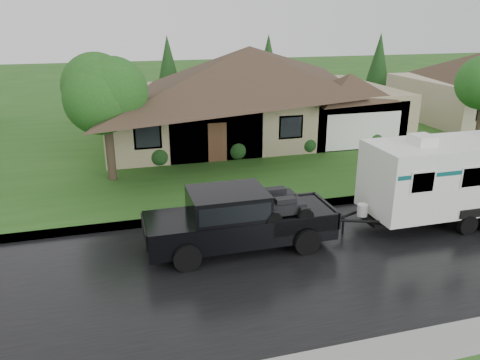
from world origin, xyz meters
name	(u,v)px	position (x,y,z in m)	size (l,w,h in m)	color
ground	(306,232)	(0.00, 0.00, 0.00)	(140.00, 140.00, 0.00)	#25571B
road	(330,258)	(0.00, -2.00, 0.01)	(140.00, 8.00, 0.01)	black
curb	(284,207)	(0.00, 2.25, 0.07)	(140.00, 0.50, 0.15)	gray
lawn	(215,135)	(0.00, 15.00, 0.07)	(140.00, 26.00, 0.15)	#25571B
house_main	(254,82)	(2.29, 13.84, 3.59)	(19.44, 10.80, 6.90)	gray
tree_left_green	(105,96)	(-6.71, 7.52, 4.13)	(3.47, 3.47, 5.74)	#382B1E
shrub_row	(273,146)	(2.00, 9.30, 0.65)	(13.60, 1.00, 1.00)	#143814
pickup_truck	(237,217)	(-2.77, -0.47, 1.13)	(6.33, 2.41, 2.11)	black
travel_trailer	(461,174)	(6.04, -0.47, 1.86)	(7.81, 2.74, 3.50)	white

